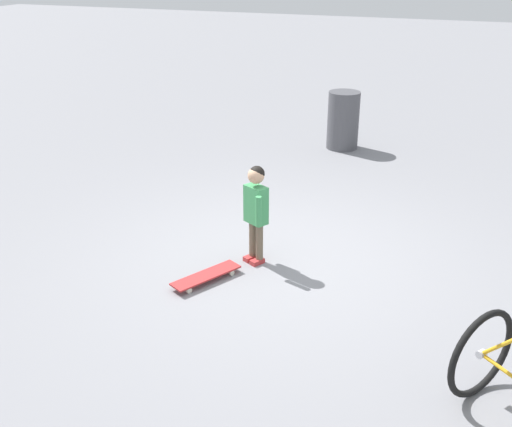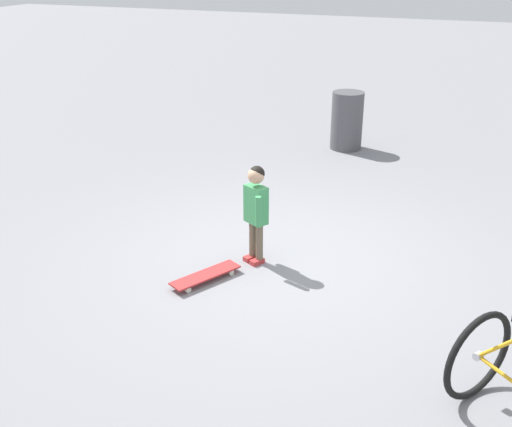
# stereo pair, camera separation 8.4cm
# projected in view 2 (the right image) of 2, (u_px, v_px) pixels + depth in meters

# --- Properties ---
(ground_plane) EXTENTS (50.00, 50.00, 0.00)m
(ground_plane) POSITION_uv_depth(u_px,v_px,m) (283.00, 259.00, 6.48)
(ground_plane) COLOR gray
(child_person) EXTENTS (0.35, 0.28, 1.06)m
(child_person) POSITION_uv_depth(u_px,v_px,m) (256.00, 204.00, 6.18)
(child_person) COLOR brown
(child_person) RESTS_ON ground
(skateboard) EXTENTS (0.75, 0.52, 0.07)m
(skateboard) POSITION_uv_depth(u_px,v_px,m) (206.00, 275.00, 6.04)
(skateboard) COLOR #B22D2D
(skateboard) RESTS_ON ground
(trash_bin) EXTENTS (0.51, 0.51, 0.94)m
(trash_bin) POSITION_uv_depth(u_px,v_px,m) (347.00, 121.00, 9.89)
(trash_bin) COLOR #4C4C51
(trash_bin) RESTS_ON ground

